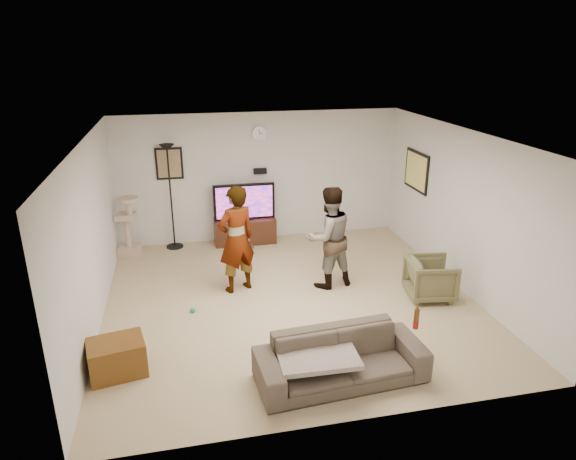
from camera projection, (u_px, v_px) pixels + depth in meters
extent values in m
cube|color=tan|center=(290.00, 300.00, 7.79)|extent=(5.50, 5.50, 0.02)
cube|color=silver|center=(290.00, 136.00, 6.91)|extent=(5.50, 5.50, 0.02)
cube|color=white|center=(260.00, 177.00, 9.87)|extent=(5.50, 0.04, 2.50)
cube|color=white|center=(352.00, 316.00, 4.83)|extent=(5.50, 0.04, 2.50)
cube|color=white|center=(91.00, 237.00, 6.80)|extent=(0.04, 5.50, 2.50)
cube|color=white|center=(462.00, 210.00, 7.90)|extent=(0.04, 5.50, 2.50)
cylinder|color=white|center=(259.00, 133.00, 9.55)|extent=(0.26, 0.04, 0.26)
cube|color=black|center=(260.00, 171.00, 9.77)|extent=(0.25, 0.10, 0.10)
cube|color=#8C7551|center=(169.00, 164.00, 9.39)|extent=(0.42, 0.03, 0.52)
cube|color=#FFDF70|center=(416.00, 171.00, 9.27)|extent=(0.03, 0.78, 0.62)
cube|color=#351A10|center=(245.00, 231.00, 9.92)|extent=(1.18, 0.45, 0.49)
cube|color=silver|center=(243.00, 248.00, 9.61)|extent=(0.40, 0.30, 0.07)
cube|color=black|center=(244.00, 202.00, 9.72)|extent=(1.18, 0.08, 0.70)
cube|color=#CC3A5A|center=(244.00, 202.00, 9.67)|extent=(1.08, 0.01, 0.61)
cylinder|color=black|center=(171.00, 198.00, 9.43)|extent=(0.32, 0.32, 1.99)
cube|color=#BFA792|center=(127.00, 227.00, 9.17)|extent=(0.43, 0.43, 1.14)
imported|color=#9695A0|center=(236.00, 239.00, 7.80)|extent=(0.74, 0.63, 1.72)
imported|color=navy|center=(329.00, 237.00, 7.96)|extent=(0.92, 0.79, 1.65)
imported|color=#4B4036|center=(341.00, 359.00, 5.83)|extent=(2.01, 0.90, 0.57)
cube|color=#AC9B90|center=(317.00, 354.00, 5.74)|extent=(0.92, 0.72, 0.06)
cylinder|color=#5C3612|center=(416.00, 319.00, 5.86)|extent=(0.06, 0.06, 0.25)
imported|color=brown|center=(431.00, 279.00, 7.74)|extent=(0.79, 0.77, 0.63)
cube|color=#5D3814|center=(117.00, 357.00, 5.97)|extent=(0.72, 0.60, 0.43)
sphere|color=#0FA47E|center=(193.00, 310.00, 7.39)|extent=(0.08, 0.08, 0.08)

